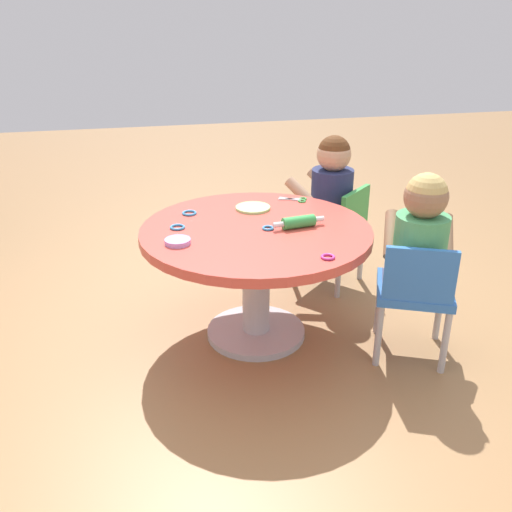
{
  "coord_description": "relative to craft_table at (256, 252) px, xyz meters",
  "views": [
    {
      "loc": [
        -2.13,
        0.49,
        1.36
      ],
      "look_at": [
        0.0,
        0.0,
        0.39
      ],
      "focal_mm": 39.48,
      "sensor_mm": 36.0,
      "label": 1
    }
  ],
  "objects": [
    {
      "name": "seated_child_left",
      "position": [
        -0.27,
        -0.61,
        0.12
      ],
      "size": [
        0.43,
        0.39,
        0.51
      ],
      "color": "#3F4772",
      "rests_on": "ground"
    },
    {
      "name": "craft_table",
      "position": [
        0.0,
        0.0,
        0.0
      ],
      "size": [
        0.97,
        0.97,
        0.52
      ],
      "color": "silver",
      "rests_on": "ground"
    },
    {
      "name": "cookie_cutter_3",
      "position": [
        -0.36,
        -0.19,
        0.12
      ],
      "size": [
        0.05,
        0.05,
        0.01
      ],
      "primitive_type": "torus",
      "color": "#D83FA5",
      "rests_on": "craft_table"
    },
    {
      "name": "cookie_cutter_0",
      "position": [
        0.06,
        0.32,
        0.12
      ],
      "size": [
        0.06,
        0.06,
        0.01
      ],
      "primitive_type": "torus",
      "color": "#3F99D8",
      "rests_on": "craft_table"
    },
    {
      "name": "playdough_blob_0",
      "position": [
        -0.1,
        0.34,
        0.12
      ],
      "size": [
        0.1,
        0.1,
        0.02
      ],
      "primitive_type": "cylinder",
      "color": "#CC99E5",
      "rests_on": "craft_table"
    },
    {
      "name": "seated_child_right",
      "position": [
        0.45,
        -0.49,
        0.12
      ],
      "size": [
        0.44,
        0.43,
        0.51
      ],
      "color": "#3F4772",
      "rests_on": "ground"
    },
    {
      "name": "rolling_pin",
      "position": [
        -0.04,
        -0.17,
        0.14
      ],
      "size": [
        0.07,
        0.23,
        0.05
      ],
      "color": "green",
      "rests_on": "craft_table"
    },
    {
      "name": "craft_scissors",
      "position": [
        0.31,
        -0.27,
        0.11
      ],
      "size": [
        0.1,
        0.14,
        0.01
      ],
      "color": "silver",
      "rests_on": "craft_table"
    },
    {
      "name": "playdough_blob_1",
      "position": [
        0.23,
        -0.04,
        0.12
      ],
      "size": [
        0.16,
        0.16,
        0.01
      ],
      "primitive_type": "cylinder",
      "color": "#B2E58C",
      "rests_on": "craft_table"
    },
    {
      "name": "cookie_cutter_1",
      "position": [
        0.23,
        0.25,
        0.12
      ],
      "size": [
        0.07,
        0.07,
        0.01
      ],
      "primitive_type": "torus",
      "color": "#3F99D8",
      "rests_on": "craft_table"
    },
    {
      "name": "cookie_cutter_2",
      "position": [
        -0.03,
        -0.04,
        0.12
      ],
      "size": [
        0.05,
        0.05,
        0.01
      ],
      "primitive_type": "torus",
      "color": "#3F99D8",
      "rests_on": "craft_table"
    },
    {
      "name": "child_chair_right",
      "position": [
        0.42,
        -0.52,
        -0.1
      ],
      "size": [
        0.42,
        0.42,
        0.54
      ],
      "color": "#B7B7BC",
      "rests_on": "ground"
    },
    {
      "name": "ground_plane",
      "position": [
        0.0,
        0.0,
        -0.41
      ],
      "size": [
        10.0,
        10.0,
        0.0
      ],
      "primitive_type": "plane",
      "color": "#9E7247"
    },
    {
      "name": "child_chair_left",
      "position": [
        -0.31,
        -0.59,
        -0.1
      ],
      "size": [
        0.4,
        0.4,
        0.54
      ],
      "color": "#B7B7BC",
      "rests_on": "ground"
    }
  ]
}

